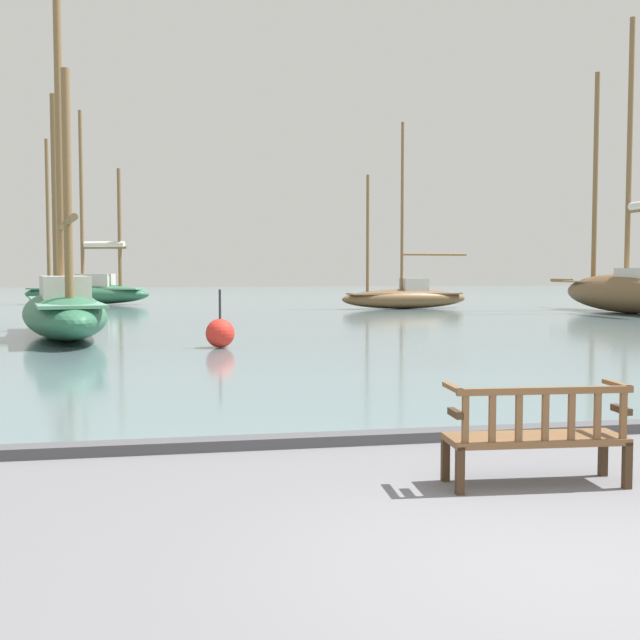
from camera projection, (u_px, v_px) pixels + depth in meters
The scene contains 9 objects.
ground_plane at pixel (554, 565), 5.27m from camera, with size 160.00×160.00×0.00m, color slate.
harbor_water at pixel (206, 302), 48.37m from camera, with size 100.00×80.00×0.08m, color slate.
quay_edge_kerb at pixel (391, 437), 9.04m from camera, with size 40.00×0.30×0.12m, color #4C4C50.
park_bench at pixel (537, 434), 7.18m from camera, with size 1.63×0.63×0.92m.
sailboat_outer_port at pixel (405, 295), 38.60m from camera, with size 6.51×2.16×8.88m.
sailboat_nearest_port at pixel (630, 287), 34.54m from camera, with size 2.72×11.07×12.60m.
sailboat_far_port at pixel (63, 307), 22.07m from camera, with size 3.67×8.91×9.72m.
sailboat_nearest_starboard at pixel (87, 288), 43.36m from camera, with size 7.34×4.26×10.39m.
channel_buoy at pixel (220, 333), 19.17m from camera, with size 0.70×0.70×1.40m.
Camera 1 is at (-2.51, -4.77, 1.94)m, focal length 45.00 mm.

